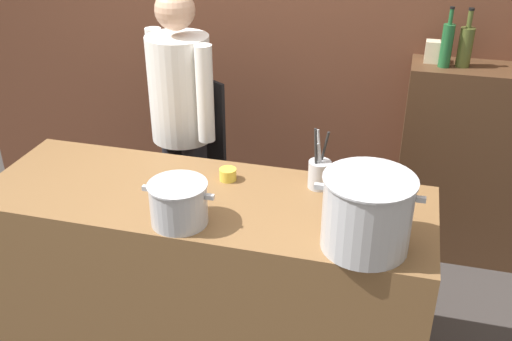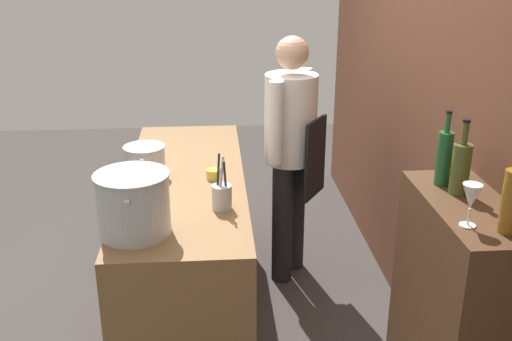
% 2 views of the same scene
% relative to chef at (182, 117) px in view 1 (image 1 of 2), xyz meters
% --- Properties ---
extents(prep_counter, '(2.04, 0.70, 0.90)m').
position_rel_chef_xyz_m(prep_counter, '(0.37, -0.68, -0.51)').
color(prep_counter, brown).
rests_on(prep_counter, ground_plane).
extents(bar_cabinet, '(0.76, 0.32, 1.22)m').
position_rel_chef_xyz_m(bar_cabinet, '(1.58, 0.51, -0.35)').
color(bar_cabinet, '#472D1C').
rests_on(bar_cabinet, ground_plane).
extents(chef, '(0.46, 0.41, 1.66)m').
position_rel_chef_xyz_m(chef, '(0.00, 0.00, 0.00)').
color(chef, black).
rests_on(chef, ground_plane).
extents(stockpot_large, '(0.41, 0.35, 0.30)m').
position_rel_chef_xyz_m(stockpot_large, '(1.10, -0.89, 0.09)').
color(stockpot_large, '#B7BABF').
rests_on(stockpot_large, prep_counter).
extents(stockpot_small, '(0.31, 0.25, 0.18)m').
position_rel_chef_xyz_m(stockpot_small, '(0.34, -0.91, 0.03)').
color(stockpot_small, '#B7BABF').
rests_on(stockpot_small, prep_counter).
extents(utensil_crock, '(0.10, 0.10, 0.29)m').
position_rel_chef_xyz_m(utensil_crock, '(0.85, -0.47, 0.01)').
color(utensil_crock, '#B7BABF').
rests_on(utensil_crock, prep_counter).
extents(butter_jar, '(0.08, 0.08, 0.06)m').
position_rel_chef_xyz_m(butter_jar, '(0.42, -0.51, -0.04)').
color(butter_jar, yellow).
rests_on(butter_jar, prep_counter).
extents(wine_bottle_olive, '(0.08, 0.08, 0.32)m').
position_rel_chef_xyz_m(wine_bottle_olive, '(1.47, 0.50, 0.37)').
color(wine_bottle_olive, '#475123').
rests_on(wine_bottle_olive, bar_cabinet).
extents(wine_bottle_green, '(0.06, 0.06, 0.33)m').
position_rel_chef_xyz_m(wine_bottle_green, '(1.37, 0.47, 0.38)').
color(wine_bottle_green, '#1E592D').
rests_on(wine_bottle_green, bar_cabinet).
extents(spice_tin_cream, '(0.08, 0.08, 0.12)m').
position_rel_chef_xyz_m(spice_tin_cream, '(1.30, 0.53, 0.32)').
color(spice_tin_cream, beige).
rests_on(spice_tin_cream, bar_cabinet).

